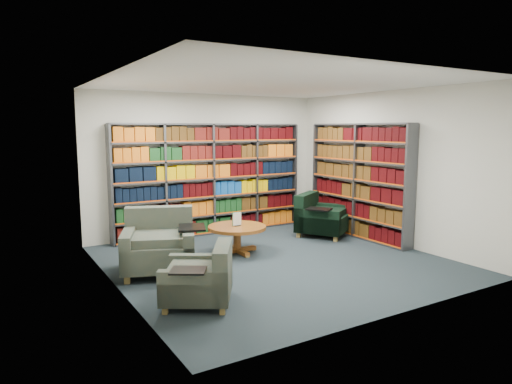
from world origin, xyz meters
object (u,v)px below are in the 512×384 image
chair_teal_front (204,280)px  coffee_table (237,231)px  chair_green_right (319,219)px  chair_teal_left (159,246)px

chair_teal_front → coffee_table: size_ratio=1.11×
chair_green_right → coffee_table: size_ratio=1.26×
chair_teal_left → chair_teal_front: chair_teal_left is taller
chair_green_right → coffee_table: 2.06m
chair_teal_left → coffee_table: 1.50m
coffee_table → chair_teal_front: bearing=-128.7°
chair_green_right → chair_teal_front: size_ratio=1.13×
chair_teal_left → coffee_table: chair_teal_left is taller
chair_teal_left → coffee_table: bearing=10.8°
chair_teal_left → chair_teal_front: bearing=-89.0°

